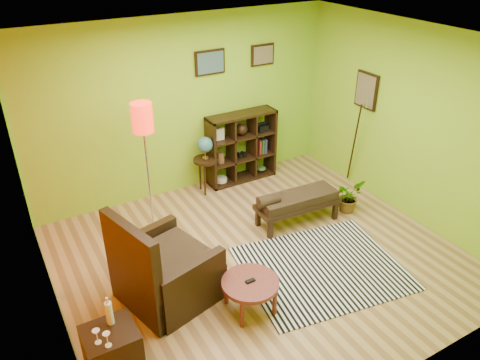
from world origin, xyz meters
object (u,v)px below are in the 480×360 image
floor_lamp (143,130)px  globe_table (205,151)px  side_cabinet (113,353)px  coffee_table (250,285)px  potted_plant (348,199)px  cube_shelf (242,147)px  bench (296,201)px  armchair (163,273)px

floor_lamp → globe_table: 1.55m
side_cabinet → coffee_table: bearing=4.4°
potted_plant → globe_table: bearing=135.1°
side_cabinet → globe_table: size_ratio=0.93×
cube_shelf → bench: cube_shelf is taller
armchair → bench: (2.26, 0.53, 0.01)m
bench → globe_table: bearing=115.6°
globe_table → bench: bearing=-64.4°
bench → potted_plant: size_ratio=2.62×
coffee_table → side_cabinet: size_ratio=0.72×
side_cabinet → bench: 3.36m
side_cabinet → cube_shelf: bearing=42.8°
armchair → potted_plant: armchair is taller
globe_table → side_cabinet: bearing=-130.4°
coffee_table → potted_plant: coffee_table is taller
potted_plant → floor_lamp: bearing=160.4°
side_cabinet → potted_plant: 4.17m
globe_table → cube_shelf: (0.73, 0.09, -0.13)m
side_cabinet → floor_lamp: size_ratio=0.47×
coffee_table → potted_plant: 2.62m
floor_lamp → cube_shelf: size_ratio=1.61×
potted_plant → bench: bearing=172.4°
cube_shelf → potted_plant: size_ratio=2.42×
armchair → cube_shelf: armchair is taller
side_cabinet → cube_shelf: cube_shelf is taller
coffee_table → floor_lamp: bearing=100.7°
side_cabinet → armchair: bearing=43.3°
side_cabinet → globe_table: bearing=49.6°
coffee_table → cube_shelf: bearing=61.4°
coffee_table → bench: size_ratio=0.50×
coffee_table → globe_table: bearing=73.9°
armchair → bench: bearing=13.1°
coffee_table → potted_plant: (2.39, 1.07, -0.15)m
coffee_table → floor_lamp: 2.42m
floor_lamp → bench: floor_lamp is taller
coffee_table → floor_lamp: size_ratio=0.34×
coffee_table → armchair: size_ratio=0.54×
armchair → potted_plant: size_ratio=2.44×
globe_table → cube_shelf: cube_shelf is taller
globe_table → floor_lamp: bearing=-151.9°
side_cabinet → potted_plant: size_ratio=1.82×
coffee_table → armchair: bearing=139.6°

